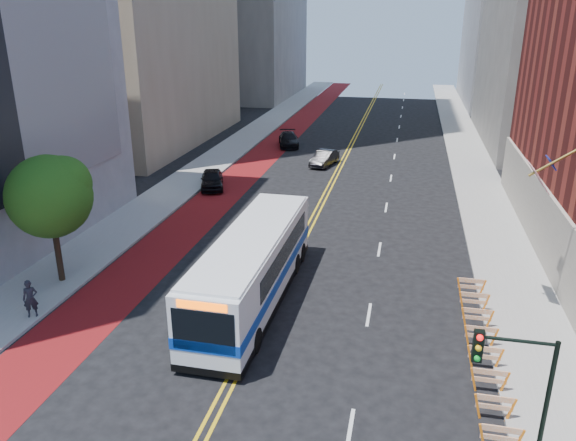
% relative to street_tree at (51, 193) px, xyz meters
% --- Properties ---
extents(ground, '(160.00, 160.00, 0.00)m').
position_rel_street_tree_xyz_m(ground, '(11.24, -6.04, -4.91)').
color(ground, black).
rests_on(ground, ground).
extents(sidewalk_left, '(4.00, 140.00, 0.15)m').
position_rel_street_tree_xyz_m(sidewalk_left, '(-0.76, 23.96, -4.84)').
color(sidewalk_left, gray).
rests_on(sidewalk_left, ground).
extents(sidewalk_right, '(4.00, 140.00, 0.15)m').
position_rel_street_tree_xyz_m(sidewalk_right, '(23.24, 23.96, -4.84)').
color(sidewalk_right, gray).
rests_on(sidewalk_right, ground).
extents(bus_lane_paint, '(3.60, 140.00, 0.01)m').
position_rel_street_tree_xyz_m(bus_lane_paint, '(3.14, 23.96, -4.91)').
color(bus_lane_paint, maroon).
rests_on(bus_lane_paint, ground).
extents(center_line_inner, '(0.14, 140.00, 0.01)m').
position_rel_street_tree_xyz_m(center_line_inner, '(11.06, 23.96, -4.91)').
color(center_line_inner, gold).
rests_on(center_line_inner, ground).
extents(center_line_outer, '(0.14, 140.00, 0.01)m').
position_rel_street_tree_xyz_m(center_line_outer, '(11.42, 23.96, -4.91)').
color(center_line_outer, gold).
rests_on(center_line_outer, ground).
extents(lane_dashes, '(0.14, 98.20, 0.01)m').
position_rel_street_tree_xyz_m(lane_dashes, '(16.04, 31.96, -4.90)').
color(lane_dashes, silver).
rests_on(lane_dashes, ground).
extents(construction_barriers, '(1.42, 10.91, 1.00)m').
position_rel_street_tree_xyz_m(construction_barriers, '(20.84, -2.62, -4.24)').
color(construction_barriers, orange).
rests_on(construction_barriers, ground).
extents(street_tree, '(4.20, 4.20, 6.70)m').
position_rel_street_tree_xyz_m(street_tree, '(0.00, 0.00, 0.00)').
color(street_tree, black).
rests_on(street_tree, sidewalk_left).
extents(traffic_signal, '(2.21, 0.34, 5.07)m').
position_rel_street_tree_xyz_m(traffic_signal, '(20.66, -9.55, -1.19)').
color(traffic_signal, black).
rests_on(traffic_signal, sidewalk_right).
extents(transit_bus, '(3.05, 13.14, 3.60)m').
position_rel_street_tree_xyz_m(transit_bus, '(10.39, 0.18, -3.03)').
color(transit_bus, silver).
rests_on(transit_bus, ground).
extents(car_a, '(3.09, 4.73, 1.50)m').
position_rel_street_tree_xyz_m(car_a, '(1.94, 17.90, -4.16)').
color(car_a, black).
rests_on(car_a, ground).
extents(car_b, '(2.38, 4.47, 1.40)m').
position_rel_street_tree_xyz_m(car_b, '(9.74, 27.06, -4.21)').
color(car_b, black).
rests_on(car_b, ground).
extents(car_c, '(3.24, 5.31, 1.44)m').
position_rel_street_tree_xyz_m(car_c, '(4.74, 34.34, -4.19)').
color(car_c, black).
rests_on(car_c, ground).
extents(pedestrian, '(0.78, 0.70, 1.80)m').
position_rel_street_tree_xyz_m(pedestrian, '(0.84, -3.73, -3.86)').
color(pedestrian, black).
rests_on(pedestrian, sidewalk_left).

